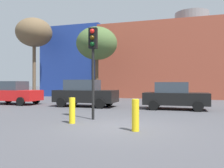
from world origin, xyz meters
TOP-DOWN VIEW (x-y plane):
  - ground_plane at (0.00, 0.00)m, footprint 200.00×200.00m
  - building_backdrop at (3.31, 21.50)m, footprint 35.87×11.34m
  - parked_car_0 at (-10.07, 6.39)m, footprint 4.04×1.98m
  - parked_car_1 at (-4.17, 6.39)m, footprint 4.22×2.07m
  - parked_car_2 at (1.76, 6.39)m, footprint 3.83×1.88m
  - traffic_light_island at (-1.54, 1.28)m, footprint 0.38×0.37m
  - bare_tree_0 at (-5.37, 11.82)m, footprint 3.79×3.79m
  - bare_tree_1 at (-13.32, 13.46)m, footprint 3.89×3.89m
  - bollard_yellow_0 at (-1.97, 0.14)m, footprint 0.24×0.24m
  - bollard_yellow_1 at (0.72, -0.60)m, footprint 0.24×0.24m

SIDE VIEW (x-z plane):
  - ground_plane at x=0.00m, z-range 0.00..0.00m
  - bollard_yellow_0 at x=-1.97m, z-range 0.00..1.02m
  - bollard_yellow_1 at x=0.72m, z-range 0.00..1.06m
  - parked_car_2 at x=1.76m, z-range 0.00..1.66m
  - parked_car_0 at x=-10.07m, z-range 0.00..1.75m
  - parked_car_1 at x=-4.17m, z-range -0.01..1.82m
  - traffic_light_island at x=-1.54m, z-range 0.94..4.96m
  - building_backdrop at x=3.31m, z-range -0.87..9.27m
  - bare_tree_0 at x=-5.37m, z-range 1.85..8.65m
  - bare_tree_1 at x=-13.32m, z-range 2.74..11.45m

